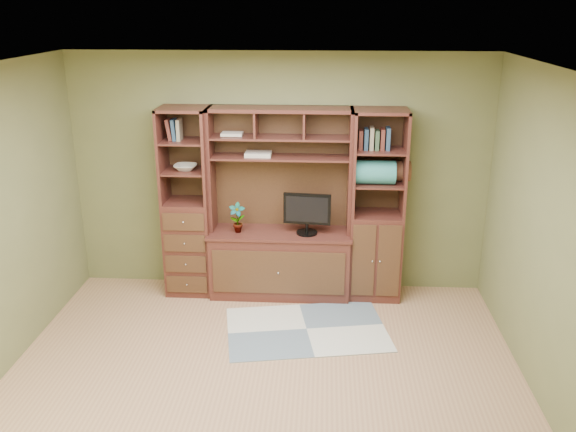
# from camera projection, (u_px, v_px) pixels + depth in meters

# --- Properties ---
(room) EXTENTS (4.60, 4.10, 2.64)m
(room) POSITION_uv_depth(u_px,v_px,m) (260.00, 242.00, 4.72)
(room) COLOR tan
(room) RESTS_ON ground
(center_hutch) EXTENTS (1.54, 0.53, 2.05)m
(center_hutch) POSITION_uv_depth(u_px,v_px,m) (280.00, 206.00, 6.45)
(center_hutch) COLOR #4A211A
(center_hutch) RESTS_ON ground
(left_tower) EXTENTS (0.50, 0.45, 2.05)m
(left_tower) POSITION_uv_depth(u_px,v_px,m) (187.00, 203.00, 6.54)
(left_tower) COLOR #4A211A
(left_tower) RESTS_ON ground
(right_tower) EXTENTS (0.55, 0.45, 2.05)m
(right_tower) POSITION_uv_depth(u_px,v_px,m) (377.00, 207.00, 6.42)
(right_tower) COLOR #4A211A
(right_tower) RESTS_ON ground
(rug) EXTENTS (1.71, 1.30, 0.01)m
(rug) POSITION_uv_depth(u_px,v_px,m) (307.00, 329.00, 6.02)
(rug) COLOR #A1A6A6
(rug) RESTS_ON ground
(monitor) EXTENTS (0.52, 0.27, 0.61)m
(monitor) POSITION_uv_depth(u_px,v_px,m) (307.00, 206.00, 6.39)
(monitor) COLOR black
(monitor) RESTS_ON center_hutch
(orchid) EXTENTS (0.17, 0.12, 0.33)m
(orchid) POSITION_uv_depth(u_px,v_px,m) (237.00, 218.00, 6.48)
(orchid) COLOR #9C6135
(orchid) RESTS_ON center_hutch
(magazines) EXTENTS (0.27, 0.20, 0.04)m
(magazines) POSITION_uv_depth(u_px,v_px,m) (258.00, 154.00, 6.37)
(magazines) COLOR beige
(magazines) RESTS_ON center_hutch
(bowl) EXTENTS (0.24, 0.24, 0.06)m
(bowl) POSITION_uv_depth(u_px,v_px,m) (185.00, 167.00, 6.41)
(bowl) COLOR beige
(bowl) RESTS_ON left_tower
(blanket_teal) EXTENTS (0.42, 0.24, 0.24)m
(blanket_teal) POSITION_uv_depth(u_px,v_px,m) (375.00, 172.00, 6.25)
(blanket_teal) COLOR teal
(blanket_teal) RESTS_ON right_tower
(blanket_red) EXTENTS (0.38, 0.21, 0.21)m
(blanket_red) POSITION_uv_depth(u_px,v_px,m) (392.00, 171.00, 6.37)
(blanket_red) COLOR brown
(blanket_red) RESTS_ON right_tower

